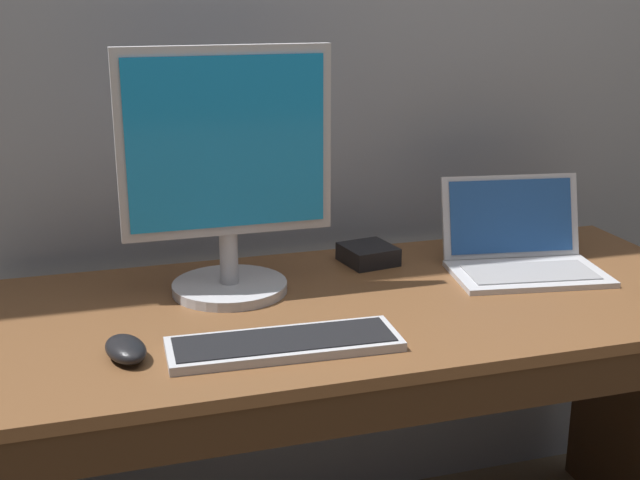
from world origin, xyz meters
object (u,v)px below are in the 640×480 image
Objects in this scene: external_monitor at (227,181)px; laptop_silver at (521,249)px; wired_keyboard at (284,344)px; external_drive_box at (368,254)px; computer_mouse at (126,349)px.

laptop_silver is at bearing -3.24° from external_monitor.
laptop_silver reaches higher than wired_keyboard.
external_monitor reaches higher than laptop_silver.
laptop_silver reaches higher than external_drive_box.
wired_keyboard is at bearing -156.66° from laptop_silver.
laptop_silver is at bearing -24.56° from external_drive_box.
external_drive_box is (0.32, 0.42, 0.01)m from wired_keyboard.
external_monitor is 4.60× the size of computer_mouse.
laptop_silver is at bearing 1.33° from computer_mouse.
wired_keyboard is 0.28m from computer_mouse.
external_monitor is 0.40m from wired_keyboard.
laptop_silver is 0.95m from computer_mouse.
laptop_silver is 0.72× the size of external_monitor.
wired_keyboard is at bearing -83.13° from external_monitor.
wired_keyboard is at bearing -126.77° from external_drive_box.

